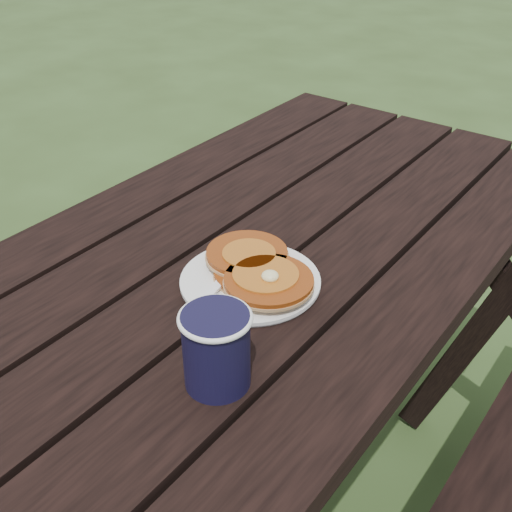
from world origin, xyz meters
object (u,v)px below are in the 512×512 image
Objects in this scene: picnic_table at (207,441)px; pancake_stack at (258,270)px; plate at (250,282)px; coffee_cup at (216,346)px.

pancake_stack is at bearing 38.89° from picnic_table.
plate is 1.04× the size of pancake_stack.
pancake_stack is (0.01, 0.01, 0.02)m from plate.
picnic_table is 0.40m from plate.
coffee_cup is (0.09, -0.22, 0.04)m from pancake_stack.
pancake_stack is (0.08, 0.06, 0.41)m from picnic_table.
picnic_table is at bearing -144.71° from plate.
coffee_cup is (0.10, -0.21, 0.06)m from plate.
coffee_cup is at bearing -66.62° from pancake_stack.
plate is 0.02m from pancake_stack.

